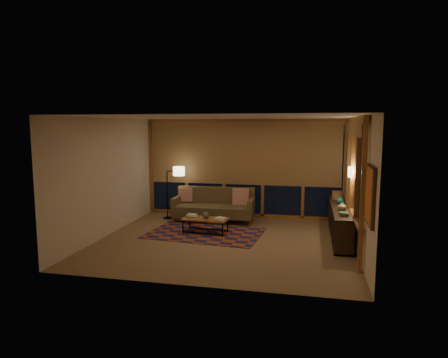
% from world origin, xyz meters
% --- Properties ---
extents(floor, '(5.50, 5.00, 0.01)m').
position_xyz_m(floor, '(0.00, 0.00, 0.00)').
color(floor, olive).
rests_on(floor, ground).
extents(ceiling, '(5.50, 5.00, 0.01)m').
position_xyz_m(ceiling, '(0.00, 0.00, 2.70)').
color(ceiling, beige).
rests_on(ceiling, walls).
extents(walls, '(5.51, 5.01, 2.70)m').
position_xyz_m(walls, '(0.00, 0.00, 1.35)').
color(walls, beige).
rests_on(walls, floor).
extents(window_wall_back, '(5.30, 0.16, 2.60)m').
position_xyz_m(window_wall_back, '(0.00, 2.43, 1.35)').
color(window_wall_back, olive).
rests_on(window_wall_back, walls).
extents(window_wall_right, '(0.16, 3.70, 2.60)m').
position_xyz_m(window_wall_right, '(2.68, 0.60, 1.35)').
color(window_wall_right, olive).
rests_on(window_wall_right, walls).
extents(wall_art, '(0.06, 0.74, 0.94)m').
position_xyz_m(wall_art, '(2.71, -1.85, 1.45)').
color(wall_art, red).
rests_on(wall_art, walls).
extents(wall_sconce, '(0.12, 0.18, 0.22)m').
position_xyz_m(wall_sconce, '(2.62, 0.45, 1.55)').
color(wall_sconce, '#FFF1C0').
rests_on(wall_sconce, walls).
extents(sofa, '(2.13, 0.92, 0.86)m').
position_xyz_m(sofa, '(-0.68, 1.75, 0.43)').
color(sofa, brown).
rests_on(sofa, floor).
extents(pillow_left, '(0.39, 0.20, 0.38)m').
position_xyz_m(pillow_left, '(-1.52, 1.96, 0.62)').
color(pillow_left, red).
rests_on(pillow_left, sofa).
extents(pillow_right, '(0.44, 0.18, 0.43)m').
position_xyz_m(pillow_right, '(0.02, 1.94, 0.65)').
color(pillow_right, red).
rests_on(pillow_right, sofa).
extents(area_rug, '(2.76, 1.97, 0.01)m').
position_xyz_m(area_rug, '(-0.59, 0.55, 0.01)').
color(area_rug, '#93411B').
rests_on(area_rug, floor).
extents(coffee_table, '(1.10, 0.58, 0.36)m').
position_xyz_m(coffee_table, '(-0.59, 0.58, 0.18)').
color(coffee_table, olive).
rests_on(coffee_table, floor).
extents(book_stack_a, '(0.23, 0.18, 0.07)m').
position_xyz_m(book_stack_a, '(-0.94, 0.63, 0.39)').
color(book_stack_a, silver).
rests_on(book_stack_a, coffee_table).
extents(book_stack_b, '(0.27, 0.24, 0.05)m').
position_xyz_m(book_stack_b, '(-0.21, 0.53, 0.38)').
color(book_stack_b, silver).
rests_on(book_stack_b, coffee_table).
extents(ceramic_pot, '(0.18, 0.18, 0.16)m').
position_xyz_m(ceramic_pot, '(-0.57, 0.55, 0.44)').
color(ceramic_pot, black).
rests_on(ceramic_pot, coffee_table).
extents(floor_lamp, '(0.53, 0.39, 1.43)m').
position_xyz_m(floor_lamp, '(-2.00, 1.84, 0.71)').
color(floor_lamp, black).
rests_on(floor_lamp, floor).
extents(bookshelf, '(0.40, 2.84, 0.71)m').
position_xyz_m(bookshelf, '(2.49, 0.90, 0.36)').
color(bookshelf, '#372521').
rests_on(bookshelf, floor).
extents(basket, '(0.29, 0.29, 0.20)m').
position_xyz_m(basket, '(2.47, 1.83, 0.81)').
color(basket, brown).
rests_on(basket, bookshelf).
extents(teal_bowl, '(0.17, 0.17, 0.17)m').
position_xyz_m(teal_bowl, '(2.49, 1.17, 0.80)').
color(teal_bowl, '#196B66').
rests_on(teal_bowl, bookshelf).
extents(vase, '(0.22, 0.22, 0.20)m').
position_xyz_m(vase, '(2.49, 0.47, 0.81)').
color(vase, tan).
rests_on(vase, bookshelf).
extents(shelf_book_stack, '(0.16, 0.22, 0.06)m').
position_xyz_m(shelf_book_stack, '(2.49, -0.04, 0.74)').
color(shelf_book_stack, silver).
rests_on(shelf_book_stack, bookshelf).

